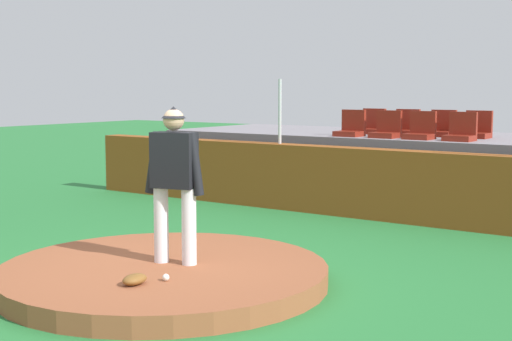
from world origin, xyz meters
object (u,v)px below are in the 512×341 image
stadium_chair_1 (387,129)px  stadium_chair_5 (406,127)px  stadium_chair_6 (442,128)px  stadium_chair_7 (477,129)px  fielding_glove (135,279)px  pitcher (174,173)px  stadium_chair_3 (461,132)px  stadium_chair_4 (372,126)px  stadium_chair_2 (421,130)px  baseball (166,277)px  stadium_chair_0 (351,128)px

stadium_chair_1 → stadium_chair_5: bearing=-88.2°
stadium_chair_6 → stadium_chair_7: 0.69m
fielding_glove → stadium_chair_7: (0.75, 8.07, 1.16)m
stadium_chair_5 → stadium_chair_6: bearing=179.8°
pitcher → stadium_chair_3: bearing=65.7°
fielding_glove → stadium_chair_1: stadium_chair_1 is taller
stadium_chair_4 → stadium_chair_7: (2.14, -0.04, 0.00)m
stadium_chair_5 → stadium_chair_6: size_ratio=1.00×
stadium_chair_7 → stadium_chair_2: bearing=50.3°
fielding_glove → stadium_chair_1: (-0.64, 7.19, 1.16)m
baseball → stadium_chair_4: stadium_chair_4 is taller
fielding_glove → stadium_chair_2: size_ratio=0.60×
stadium_chair_6 → stadium_chair_5: bearing=-0.2°
stadium_chair_6 → stadium_chair_1: bearing=52.9°
stadium_chair_7 → stadium_chair_5: bearing=-1.7°
stadium_chair_2 → pitcher: bearing=87.3°
fielding_glove → stadium_chair_6: stadium_chair_6 is taller
stadium_chair_3 → baseball: bearing=85.0°
stadium_chair_7 → stadium_chair_3: bearing=90.7°
stadium_chair_2 → stadium_chair_5: same height
stadium_chair_5 → stadium_chair_7: bearing=178.3°
stadium_chair_4 → stadium_chair_6: bearing=179.8°
pitcher → stadium_chair_1: size_ratio=3.54×
stadium_chair_2 → stadium_chair_4: (-1.42, 0.92, 0.00)m
baseball → stadium_chair_5: (-0.83, 7.83, 1.18)m
stadium_chair_6 → stadium_chair_4: bearing=-0.2°
pitcher → stadium_chair_5: pitcher is taller
pitcher → stadium_chair_1: (-0.37, 6.27, 0.19)m
pitcher → stadium_chair_0: 6.37m
stadium_chair_1 → fielding_glove: bearing=95.1°
fielding_glove → stadium_chair_2: stadium_chair_2 is taller
baseball → stadium_chair_5: size_ratio=0.15×
stadium_chair_2 → stadium_chair_7: size_ratio=1.00×
baseball → stadium_chair_1: size_ratio=0.15×
pitcher → stadium_chair_2: 6.29m
stadium_chair_5 → stadium_chair_0: bearing=52.7°
baseball → stadium_chair_7: (0.59, 7.78, 1.18)m
baseball → stadium_chair_2: bearing=91.2°
baseball → stadium_chair_4: bearing=101.2°
baseball → stadium_chair_3: (0.60, 6.91, 1.18)m
baseball → stadium_chair_4: (-1.56, 7.83, 1.18)m
stadium_chair_2 → stadium_chair_4: bearing=-33.0°
stadium_chair_1 → stadium_chair_2: (0.66, 0.01, 0.00)m
fielding_glove → stadium_chair_3: 7.33m
stadium_chair_3 → stadium_chair_5: 1.70m
fielding_glove → stadium_chair_4: (-1.40, 8.12, 1.16)m
fielding_glove → stadium_chair_7: size_ratio=0.60×
baseball → stadium_chair_4: size_ratio=0.15×
fielding_glove → stadium_chair_0: stadium_chair_0 is taller
stadium_chair_2 → stadium_chair_1: bearing=0.7°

